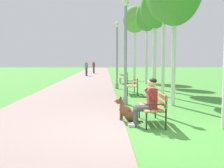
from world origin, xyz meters
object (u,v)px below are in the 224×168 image
object	(u,v)px
park_bench_near	(154,105)
dog_brown	(127,112)
lamp_post_near	(126,50)
lamp_post_mid	(117,54)
birch_tree_sixth	(135,20)
park_bench_mid	(132,84)
pedestrian_distant	(86,68)
birch_tree_fifth	(147,17)
pedestrian_further_distant	(94,67)
birch_tree_fourth	(155,8)
person_seated_on_near_bench	(148,100)
park_bench_far	(124,77)

from	to	relation	value
park_bench_near	dog_brown	distance (m)	0.78
lamp_post_near	park_bench_near	bearing A→B (deg)	-80.85
lamp_post_near	lamp_post_mid	distance (m)	5.91
birch_tree_sixth	park_bench_mid	bearing A→B (deg)	-96.87
pedestrian_distant	birch_tree_sixth	bearing A→B (deg)	-54.32
park_bench_near	birch_tree_fifth	world-z (taller)	birch_tree_fifth
park_bench_near	pedestrian_further_distant	distance (m)	28.02
park_bench_near	lamp_post_mid	size ratio (longest dim) A/B	0.38
birch_tree_fourth	dog_brown	bearing A→B (deg)	-105.14
birch_tree_sixth	birch_tree_fifth	bearing A→B (deg)	-81.57
person_seated_on_near_bench	birch_tree_fifth	bearing A→B (deg)	81.43
lamp_post_near	pedestrian_further_distant	size ratio (longest dim) A/B	2.46
park_bench_mid	birch_tree_fifth	xyz separation A→B (m)	(1.66, 6.18, 4.30)
park_bench_far	pedestrian_distant	world-z (taller)	pedestrian_distant
park_bench_mid	dog_brown	size ratio (longest dim) A/B	1.84
lamp_post_mid	birch_tree_fifth	bearing A→B (deg)	55.37
birch_tree_fifth	park_bench_far	bearing A→B (deg)	175.08
park_bench_mid	lamp_post_near	bearing A→B (deg)	-100.71
birch_tree_sixth	pedestrian_further_distant	xyz separation A→B (m)	(-3.98, 12.03, -4.23)
pedestrian_distant	birch_tree_fourth	bearing A→B (deg)	-69.75
person_seated_on_near_bench	lamp_post_near	distance (m)	3.81
birch_tree_fifth	birch_tree_sixth	bearing A→B (deg)	98.43
birch_tree_fifth	pedestrian_distant	distance (m)	11.65
dog_brown	birch_tree_sixth	size ratio (longest dim) A/B	0.13
park_bench_near	birch_tree_fourth	xyz separation A→B (m)	(1.62, 8.78, 4.22)
dog_brown	birch_tree_fourth	world-z (taller)	birch_tree_fourth
park_bench_mid	birch_tree_fifth	bearing A→B (deg)	74.99
birch_tree_sixth	pedestrian_distant	world-z (taller)	birch_tree_sixth
dog_brown	birch_tree_fourth	xyz separation A→B (m)	(2.31, 8.52, 4.47)
park_bench_mid	lamp_post_near	distance (m)	3.49
person_seated_on_near_bench	pedestrian_further_distant	xyz separation A→B (m)	(-2.56, 28.19, 0.16)
birch_tree_fourth	birch_tree_sixth	bearing A→B (deg)	93.27
park_bench_far	birch_tree_sixth	size ratio (longest dim) A/B	0.24
person_seated_on_near_bench	birch_tree_sixth	world-z (taller)	birch_tree_sixth
person_seated_on_near_bench	dog_brown	world-z (taller)	person_seated_on_near_bench
person_seated_on_near_bench	birch_tree_fourth	xyz separation A→B (m)	(1.82, 9.07, 4.05)
lamp_post_mid	birch_tree_fourth	xyz separation A→B (m)	(2.20, -0.36, 2.66)
lamp_post_near	birch_tree_sixth	distance (m)	13.09
dog_brown	park_bench_near	bearing A→B (deg)	-20.40
lamp_post_near	birch_tree_sixth	xyz separation A→B (m)	(1.73, 12.63, 2.97)
lamp_post_mid	park_bench_mid	bearing A→B (deg)	-77.29
birch_tree_fifth	dog_brown	bearing A→B (deg)	-101.14
park_bench_far	person_seated_on_near_bench	bearing A→B (deg)	-91.42
lamp_post_mid	birch_tree_fourth	bearing A→B (deg)	-9.18
birch_tree_fourth	birch_tree_sixth	size ratio (longest dim) A/B	0.96
park_bench_far	pedestrian_distant	xyz separation A→B (m)	(-3.44, 9.58, 0.33)
park_bench_far	park_bench_mid	bearing A→B (deg)	-90.49
person_seated_on_near_bench	lamp_post_near	world-z (taller)	lamp_post_near
person_seated_on_near_bench	lamp_post_mid	bearing A→B (deg)	92.30
park_bench_near	birch_tree_fourth	bearing A→B (deg)	79.56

